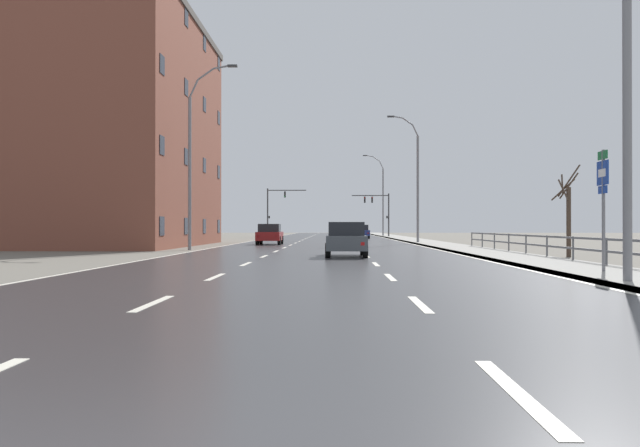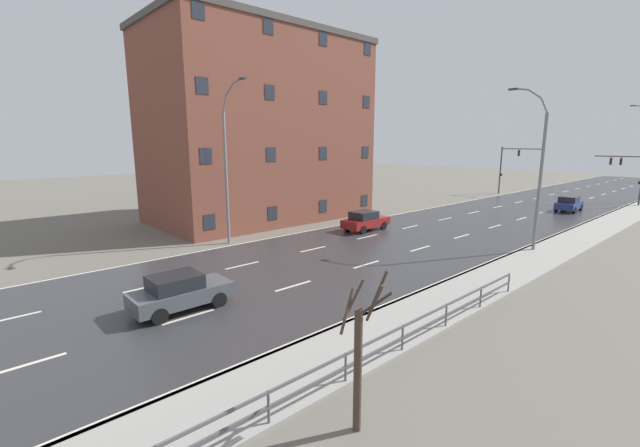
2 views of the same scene
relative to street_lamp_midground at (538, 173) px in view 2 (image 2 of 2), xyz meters
name	(u,v)px [view 2 (image 2 of 2)]	position (x,y,z in m)	size (l,w,h in m)	color
ground_plane	(453,228)	(-7.43, 3.28, -5.14)	(160.00, 160.00, 0.12)	#666056
road_asphalt_strip	(514,211)	(-7.43, 15.27, -5.07)	(14.00, 120.00, 0.03)	#303033
sidewalk_right	(611,222)	(1.00, 15.28, -5.02)	(3.00, 120.00, 0.12)	gray
guardrail	(218,427)	(2.42, -23.87, -4.37)	(0.07, 29.92, 1.00)	#515459
street_lamp_midground	(538,173)	(0.00, 0.00, 0.00)	(2.56, 0.24, 10.39)	slate
street_lamp_left_bank	(227,168)	(-14.83, -13.55, 0.19)	(2.89, 0.24, 10.85)	slate
traffic_signal_right	(630,170)	(-0.75, 28.67, -1.18)	(4.86, 0.36, 5.66)	#38383A
traffic_signal_left	(508,163)	(-14.43, 28.98, -0.90)	(5.14, 0.36, 6.38)	#38383A
car_far_right	(365,221)	(-11.47, -3.25, -4.27)	(1.89, 4.13, 1.57)	maroon
car_far_left	(180,292)	(-6.05, -21.01, -4.27)	(1.85, 4.10, 1.57)	#474C51
car_near_right	(569,204)	(-3.62, 19.23, -4.27)	(2.01, 4.19, 1.57)	navy
brick_building	(260,128)	(-21.92, -6.00, 3.13)	(11.10, 19.23, 16.39)	brown
bare_tree_mid	(360,357)	(3.94, -20.91, -3.17)	(1.23, 1.07, 4.20)	#423328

